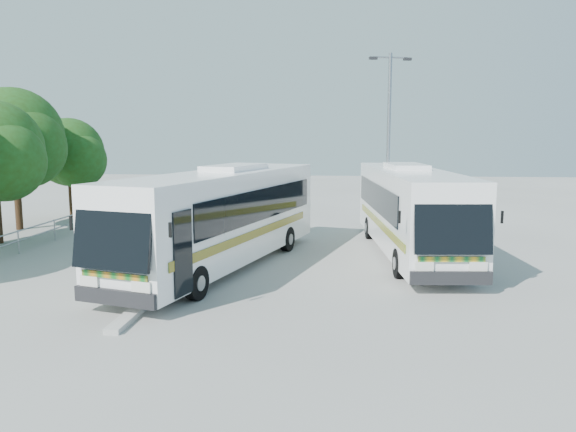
# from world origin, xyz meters

# --- Properties ---
(ground) EXTENTS (100.00, 100.00, 0.00)m
(ground) POSITION_xyz_m (0.00, 0.00, 0.00)
(ground) COLOR #A2A29D
(ground) RESTS_ON ground
(kerb_divider) EXTENTS (0.40, 16.00, 0.15)m
(kerb_divider) POSITION_xyz_m (-2.30, 2.00, 0.07)
(kerb_divider) COLOR #B2B2AD
(kerb_divider) RESTS_ON ground
(railing) EXTENTS (0.06, 22.00, 1.00)m
(railing) POSITION_xyz_m (-10.00, 4.00, 0.74)
(railing) COLOR gray
(railing) RESTS_ON ground
(tree_far_d) EXTENTS (5.62, 5.30, 7.33)m
(tree_far_d) POSITION_xyz_m (-13.31, 8.80, 4.82)
(tree_far_d) COLOR #382314
(tree_far_d) RESTS_ON ground
(tree_far_e) EXTENTS (4.54, 4.28, 5.92)m
(tree_far_e) POSITION_xyz_m (-12.63, 13.30, 3.89)
(tree_far_e) COLOR #382314
(tree_far_e) RESTS_ON ground
(coach_main) EXTENTS (5.89, 13.08, 3.57)m
(coach_main) POSITION_xyz_m (-1.01, 1.40, 1.96)
(coach_main) COLOR white
(coach_main) RESTS_ON ground
(coach_adjacent) EXTENTS (3.61, 12.75, 3.49)m
(coach_adjacent) POSITION_xyz_m (6.19, 4.45, 1.91)
(coach_adjacent) COLOR white
(coach_adjacent) RESTS_ON ground
(lamppost) EXTENTS (2.14, 0.80, 8.92)m
(lamppost) POSITION_xyz_m (5.71, 9.96, 4.92)
(lamppost) COLOR #919399
(lamppost) RESTS_ON ground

